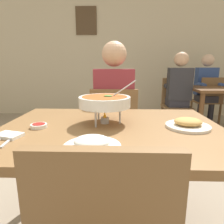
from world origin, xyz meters
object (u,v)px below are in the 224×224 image
object	(u,v)px
chair_diner_main	(114,128)
appetizer_plate	(188,124)
patron_bg_middle	(178,88)
sauce_dish	(39,126)
chair_bg_middle	(175,102)
patron_bg_left	(206,85)
chair_bg_left	(209,98)
curry_bowl	(105,102)
rice_plate	(92,144)
dining_table_main	(111,145)
diner_main	(114,104)
dining_table_far	(222,96)

from	to	relation	value
chair_diner_main	appetizer_plate	distance (m)	0.91
chair_diner_main	patron_bg_middle	bearing A→B (deg)	54.31
chair_diner_main	sauce_dish	bearing A→B (deg)	-117.04
chair_diner_main	chair_bg_middle	world-z (taller)	same
patron_bg_left	chair_bg_left	bearing A→B (deg)	-49.14
curry_bowl	appetizer_plate	distance (m)	0.48
patron_bg_left	patron_bg_middle	size ratio (longest dim) A/B	1.00
appetizer_plate	sauce_dish	distance (m)	0.83
curry_bowl	rice_plate	distance (m)	0.39
appetizer_plate	patron_bg_left	size ratio (longest dim) A/B	0.18
dining_table_main	chair_bg_middle	size ratio (longest dim) A/B	1.39
rice_plate	curry_bowl	bearing A→B (deg)	85.87
curry_bowl	patron_bg_left	size ratio (longest dim) A/B	0.25
appetizer_plate	patron_bg_middle	world-z (taller)	patron_bg_middle
diner_main	appetizer_plate	xyz separation A→B (m)	(0.43, -0.79, 0.04)
dining_table_far	patron_bg_left	xyz separation A→B (m)	(-0.01, 0.56, 0.12)
curry_bowl	patron_bg_left	world-z (taller)	patron_bg_left
curry_bowl	chair_bg_left	xyz separation A→B (m)	(1.76, 2.55, -0.38)
chair_diner_main	appetizer_plate	xyz separation A→B (m)	(0.43, -0.76, 0.27)
curry_bowl	patron_bg_left	distance (m)	3.12
dining_table_far	chair_bg_middle	size ratio (longest dim) A/B	1.11
appetizer_plate	dining_table_far	xyz separation A→B (m)	(1.26, 2.12, -0.16)
dining_table_far	patron_bg_left	size ratio (longest dim) A/B	0.76
chair_bg_middle	chair_bg_left	bearing A→B (deg)	27.33
patron_bg_left	patron_bg_middle	world-z (taller)	same
rice_plate	chair_bg_left	distance (m)	3.44
dining_table_main	rice_plate	distance (m)	0.34
curry_bowl	patron_bg_middle	world-z (taller)	patron_bg_middle
patron_bg_middle	dining_table_far	bearing A→B (deg)	-3.46
chair_bg_left	patron_bg_middle	xyz separation A→B (m)	(-0.71, -0.47, 0.24)
dining_table_main	appetizer_plate	bearing A→B (deg)	-0.20
dining_table_main	chair_bg_middle	distance (m)	2.47
chair_bg_left	patron_bg_left	size ratio (longest dim) A/B	0.69
dining_table_far	patron_bg_middle	size ratio (longest dim) A/B	0.76
dining_table_far	appetizer_plate	bearing A→B (deg)	-120.78
diner_main	dining_table_far	xyz separation A→B (m)	(1.69, 1.33, -0.12)
diner_main	chair_bg_middle	distance (m)	1.79
chair_bg_left	sauce_dish	bearing A→B (deg)	-128.61
chair_diner_main	chair_bg_middle	xyz separation A→B (m)	(1.00, 1.50, 0.00)
dining_table_main	diner_main	xyz separation A→B (m)	(0.00, 0.79, 0.09)
dining_table_main	diner_main	distance (m)	0.79
diner_main	chair_bg_middle	bearing A→B (deg)	55.66
diner_main	sauce_dish	bearing A→B (deg)	-116.09
diner_main	rice_plate	world-z (taller)	diner_main
chair_diner_main	patron_bg_middle	size ratio (longest dim) A/B	0.69
rice_plate	patron_bg_middle	xyz separation A→B (m)	(1.07, 2.46, -0.04)
appetizer_plate	dining_table_main	bearing A→B (deg)	179.80
chair_diner_main	appetizer_plate	bearing A→B (deg)	-60.62
rice_plate	chair_bg_left	bearing A→B (deg)	58.65
sauce_dish	patron_bg_middle	xyz separation A→B (m)	(1.41, 2.18, -0.03)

